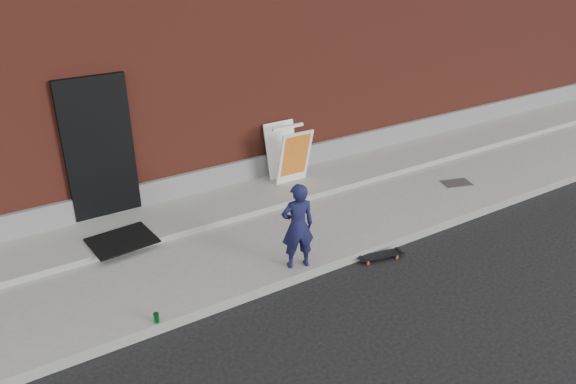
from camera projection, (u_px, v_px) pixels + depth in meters
ground at (346, 266)px, 8.22m from camera, size 80.00×80.00×0.00m
sidewalk at (292, 220)px, 9.33m from camera, size 20.00×3.00×0.15m
apron at (265, 193)px, 9.97m from camera, size 20.00×1.20×0.10m
building at (160, 23)px, 12.47m from camera, size 20.00×8.10×5.00m
child at (298, 226)px, 7.68m from camera, size 0.53×0.42×1.28m
skateboard at (380, 255)px, 8.36m from camera, size 0.71×0.32×0.08m
pizza_sign at (289, 153)px, 10.14m from camera, size 0.62×0.74×1.04m
soda_can at (156, 318)px, 6.80m from camera, size 0.09×0.09×0.13m
doormat at (122, 240)px, 8.36m from camera, size 0.98×0.82×0.03m
utility_plate at (457, 183)px, 10.44m from camera, size 0.59×0.47×0.02m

